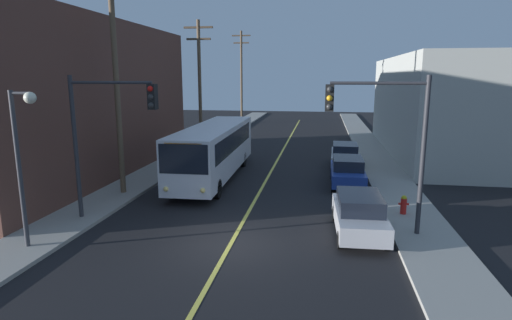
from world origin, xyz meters
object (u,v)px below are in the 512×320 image
parked_car_silver (359,214)px  parked_car_blue (347,171)px  utility_pole_far (241,73)px  parked_car_white (345,155)px  city_bus (215,149)px  street_lamp_left (23,147)px  utility_pole_near (115,65)px  fire_hydrant (404,204)px  utility_pole_mid (200,79)px  traffic_signal_right_corner (382,125)px  traffic_signal_left_corner (108,121)px

parked_car_silver → parked_car_blue: same height
utility_pole_far → parked_car_white: bearing=-64.7°
city_bus → parked_car_white: bearing=29.2°
street_lamp_left → parked_car_silver: bearing=16.5°
utility_pole_near → fire_hydrant: 15.15m
parked_car_white → utility_pole_near: bearing=-143.3°
parked_car_blue → street_lamp_left: size_ratio=0.80×
utility_pole_mid → street_lamp_left: bearing=-89.9°
utility_pole_mid → utility_pole_near: bearing=-90.4°
city_bus → utility_pole_near: utility_pole_near is taller
city_bus → traffic_signal_right_corner: size_ratio=2.03×
traffic_signal_right_corner → parked_car_blue: bearing=95.5°
parked_car_white → street_lamp_left: (-11.62, -15.92, 2.90)m
parked_car_blue → fire_hydrant: parked_car_blue is taller
traffic_signal_left_corner → traffic_signal_right_corner: (10.82, 0.23, 0.00)m
utility_pole_near → street_lamp_left: bearing=-88.9°
utility_pole_far → traffic_signal_left_corner: utility_pole_far is taller
parked_car_silver → utility_pole_near: bearing=162.3°
parked_car_silver → traffic_signal_right_corner: size_ratio=0.74×
parked_car_blue → parked_car_white: 5.02m
city_bus → parked_car_silver: 11.33m
utility_pole_far → utility_pole_mid: bearing=-88.6°
parked_car_white → utility_pole_mid: 13.73m
city_bus → utility_pole_far: 30.86m
parked_car_blue → utility_pole_far: (-12.08, 30.79, 5.66)m
street_lamp_left → utility_pole_near: bearing=91.1°
parked_car_silver → utility_pole_far: 40.54m
utility_pole_mid → traffic_signal_right_corner: bearing=-55.2°
city_bus → parked_car_blue: bearing=-4.2°
utility_pole_mid → utility_pole_far: (-0.52, 20.54, 0.64)m
parked_car_white → traffic_signal_right_corner: (0.62, -12.46, 3.46)m
fire_hydrant → utility_pole_far: bearing=111.6°
parked_car_silver → parked_car_white: size_ratio=1.00×
parked_car_white → utility_pole_far: utility_pole_far is taller
traffic_signal_left_corner → city_bus: bearing=74.7°
traffic_signal_right_corner → parked_car_white: bearing=92.8°
traffic_signal_right_corner → utility_pole_near: bearing=163.3°
city_bus → utility_pole_near: (-3.81, -4.32, 4.84)m
city_bus → utility_pole_near: size_ratio=1.02×
traffic_signal_left_corner → utility_pole_far: bearing=92.9°
parked_car_white → fire_hydrant: parked_car_white is taller
utility_pole_mid → fire_hydrant: (13.72, -15.34, -5.27)m
traffic_signal_left_corner → street_lamp_left: (-1.42, -3.23, -0.56)m
utility_pole_far → street_lamp_left: bearing=-89.2°
city_bus → parked_car_silver: city_bus is taller
parked_car_white → traffic_signal_left_corner: 16.65m
street_lamp_left → utility_pole_far: bearing=90.8°
utility_pole_far → traffic_signal_right_corner: (12.80, -38.23, -2.20)m
city_bus → fire_hydrant: city_bus is taller
utility_pole_near → fire_hydrant: bearing=-5.6°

